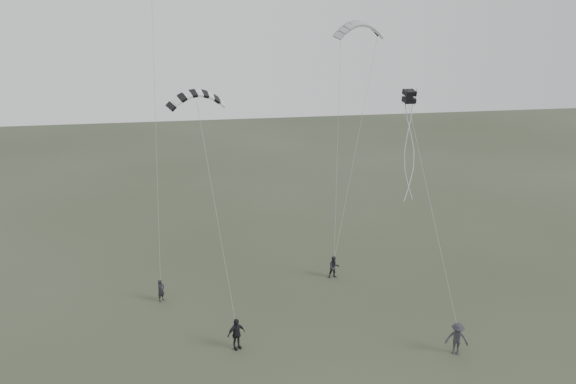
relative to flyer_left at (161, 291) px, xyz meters
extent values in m
plane|color=#2E3825|center=(7.95, -6.53, -0.74)|extent=(140.00, 140.00, 0.00)
imported|color=black|center=(0.00, 0.00, 0.00)|extent=(0.63, 0.64, 1.48)
imported|color=black|center=(11.88, 1.27, 0.06)|extent=(0.81, 0.64, 1.61)
imported|color=black|center=(4.33, -6.28, 0.19)|extent=(1.18, 0.87, 1.86)
imported|color=#2B2A30|center=(16.18, -8.89, 0.20)|extent=(1.40, 1.13, 1.89)
camera|label=1|loc=(2.41, -33.53, 17.29)|focal=35.00mm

